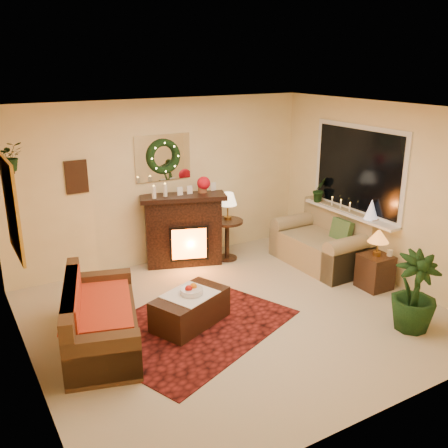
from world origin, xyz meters
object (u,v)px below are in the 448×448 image
end_table_square (375,270)px  coffee_table (190,309)px  fireplace (183,231)px  loveseat (321,239)px  side_table_round (227,240)px  sofa (101,310)px

end_table_square → coffee_table: end_table_square is taller
end_table_square → coffee_table: size_ratio=0.52×
fireplace → loveseat: 2.20m
side_table_round → coffee_table: bearing=-132.7°
end_table_square → coffee_table: bearing=171.7°
loveseat → coffee_table: 2.77m
fireplace → sofa: bearing=-118.9°
fireplace → coffee_table: (-0.79, -1.80, -0.34)m
sofa → side_table_round: (2.56, 1.49, -0.10)m
sofa → loveseat: size_ratio=1.13×
loveseat → side_table_round: (-1.19, 0.94, -0.09)m
sofa → end_table_square: (3.84, -0.53, -0.16)m
sofa → coffee_table: sofa is taller
sofa → loveseat: (3.75, 0.55, -0.01)m
sofa → side_table_round: size_ratio=2.63×
sofa → end_table_square: 3.88m
coffee_table → end_table_square: bearing=-31.3°
sofa → side_table_round: sofa is taller
end_table_square → coffee_table: 2.80m
sofa → fireplace: 2.51m
fireplace → loveseat: size_ratio=0.76×
end_table_square → side_table_round: bearing=122.2°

